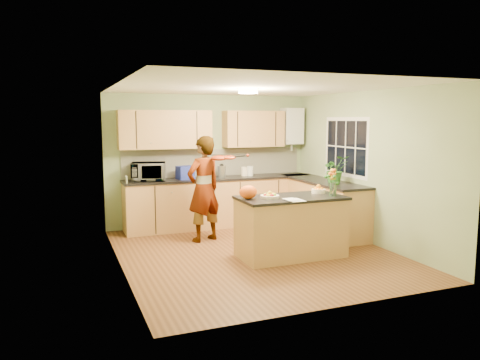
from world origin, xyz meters
name	(u,v)px	position (x,y,z in m)	size (l,w,h in m)	color
floor	(255,253)	(0.00, 0.00, 0.00)	(4.50, 4.50, 0.00)	#553018
ceiling	(256,87)	(0.00, 0.00, 2.50)	(4.00, 4.50, 0.02)	white
wall_back	(210,160)	(0.00, 2.25, 1.25)	(4.00, 0.02, 2.50)	gray
wall_front	(340,194)	(0.00, -2.25, 1.25)	(4.00, 0.02, 2.50)	gray
wall_left	(119,178)	(-2.00, 0.00, 1.25)	(0.02, 4.50, 2.50)	gray
wall_right	(366,167)	(2.00, 0.00, 1.25)	(0.02, 4.50, 2.50)	gray
back_counter	(220,202)	(0.10, 1.95, 0.47)	(3.64, 0.62, 0.94)	#B58A48
right_counter	(322,206)	(1.70, 0.85, 0.47)	(0.62, 2.24, 0.94)	#B58A48
splashback	(215,162)	(0.10, 2.23, 1.20)	(3.60, 0.02, 0.52)	white
upper_cabinets	(203,129)	(-0.18, 2.08, 1.85)	(3.20, 0.34, 0.70)	#B58A48
boiler	(292,126)	(1.70, 2.09, 1.90)	(0.40, 0.30, 0.86)	silver
window_right	(346,147)	(1.99, 0.60, 1.55)	(0.01, 1.30, 1.05)	silver
light_switch	(126,180)	(-1.99, -0.60, 1.30)	(0.02, 0.09, 0.09)	silver
ceiling_lamp	(248,91)	(0.00, 0.30, 2.46)	(0.30, 0.30, 0.07)	#FFEABF
peninsula_island	(291,226)	(0.43, -0.34, 0.45)	(1.58, 0.81, 0.90)	#B58A48
fruit_dish	(270,195)	(0.08, -0.34, 0.94)	(0.27, 0.27, 0.10)	#F9E7C7
orange_bowl	(318,190)	(0.98, -0.19, 0.96)	(0.22, 0.22, 0.13)	#F9E7C7
flower_vase	(333,176)	(1.03, -0.52, 1.20)	(0.24, 0.24, 0.44)	silver
orange_bag	(248,192)	(-0.24, -0.29, 1.00)	(0.26, 0.22, 0.20)	#F15713
papers	(295,200)	(0.33, -0.64, 0.91)	(0.21, 0.29, 0.01)	white
violinist	(204,189)	(-0.51, 1.00, 0.88)	(0.64, 0.42, 1.77)	#D99A84
violin	(219,158)	(-0.31, 0.78, 1.41)	(0.65, 0.26, 0.13)	#511905
microwave	(149,172)	(-1.24, 1.97, 1.10)	(0.59, 0.40, 0.33)	silver
blue_box	(185,173)	(-0.57, 1.95, 1.06)	(0.30, 0.22, 0.24)	navy
kettle	(222,171)	(0.15, 1.97, 1.06)	(0.16, 0.16, 0.30)	#AFAFB3
jar_cream	(244,171)	(0.61, 1.99, 1.03)	(0.11, 0.11, 0.17)	#F9E7C7
jar_white	(250,171)	(0.72, 1.95, 1.03)	(0.12, 0.12, 0.19)	silver
potted_plant	(335,169)	(1.70, 0.47, 1.18)	(0.43, 0.37, 0.48)	#306E24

